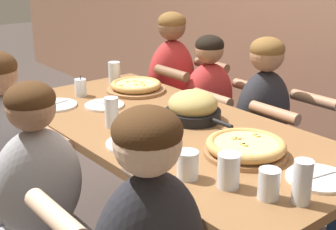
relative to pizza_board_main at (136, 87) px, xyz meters
The scene contains 20 objects.
dining_table 0.61m from the pizza_board_main, 20.94° to the right, with size 1.85×0.87×0.79m.
pizza_board_main is the anchor object (origin of this frame).
pizza_board_second 1.03m from the pizza_board_main, 10.41° to the right, with size 0.34×0.34×0.06m.
skillet_bowl 0.58m from the pizza_board_main, ahead, with size 0.39×0.27×0.15m.
empty_plate_a 0.32m from the pizza_board_main, 67.24° to the right, with size 0.21×0.21×0.02m.
empty_plate_b 1.33m from the pizza_board_main, ahead, with size 0.23×0.23×0.02m.
empty_plate_c 0.80m from the pizza_board_main, 36.11° to the right, with size 0.24×0.24×0.02m.
empty_plate_d 0.49m from the pizza_board_main, 94.79° to the right, with size 0.22×0.22×0.02m.
cocktail_glass_blue 0.32m from the pizza_board_main, 112.80° to the right, with size 0.07×0.07×0.12m.
drinking_glass_a 1.42m from the pizza_board_main, 13.64° to the right, with size 0.06×0.06×0.15m.
drinking_glass_b 0.23m from the pizza_board_main, behind, with size 0.07×0.07×0.13m.
drinking_glass_d 1.36m from the pizza_board_main, 16.85° to the right, with size 0.07×0.07×0.10m.
drinking_glass_e 0.59m from the pizza_board_main, 46.54° to the right, with size 0.07×0.07×0.14m.
drinking_glass_f 1.14m from the pizza_board_main, 26.20° to the right, with size 0.08×0.08×0.10m.
drinking_glass_g 1.24m from the pizza_board_main, 20.68° to the right, with size 0.08×0.08×0.12m.
diner_near_center 1.07m from the pizza_board_main, 57.89° to the right, with size 0.51×0.40×1.11m.
diner_far_left 0.56m from the pizza_board_main, 114.96° to the left, with size 0.51×0.40×1.19m.
diner_near_midleft 0.94m from the pizza_board_main, 76.82° to the right, with size 0.51×0.40×1.17m.
diner_far_center 0.80m from the pizza_board_main, 37.14° to the left, with size 0.51×0.40×1.13m.
diner_far_midleft 0.57m from the pizza_board_main, 71.32° to the left, with size 0.51×0.40×1.09m.
Camera 1 is at (1.59, -1.30, 1.56)m, focal length 50.00 mm.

